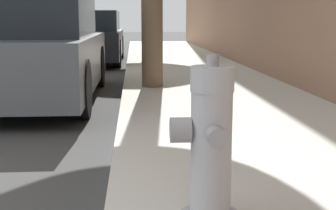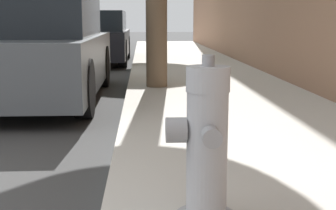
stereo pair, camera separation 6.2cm
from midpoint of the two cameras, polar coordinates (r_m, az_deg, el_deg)
The scene contains 3 objects.
fire_hydrant at distance 2.34m, azimuth 4.37°, elevation -5.14°, with size 0.36×0.38×0.85m.
parked_car_near at distance 6.77m, azimuth -16.81°, elevation 6.47°, with size 1.85×4.12×1.49m.
parked_car_mid at distance 12.50m, azimuth -9.80°, elevation 8.08°, with size 1.75×4.33×1.33m.
Camera 1 is at (2.20, -1.92, 1.13)m, focal length 50.00 mm.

